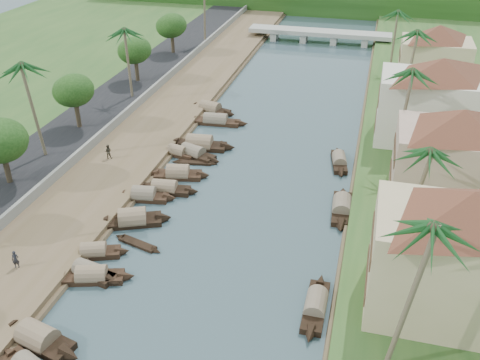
% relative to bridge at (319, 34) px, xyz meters
% --- Properties ---
extents(ground, '(220.00, 220.00, 0.00)m').
position_rel_bridge_xyz_m(ground, '(-0.00, -72.00, -1.72)').
color(ground, '#384E54').
rests_on(ground, ground).
extents(left_bank, '(10.00, 180.00, 0.80)m').
position_rel_bridge_xyz_m(left_bank, '(-16.00, -52.00, -1.32)').
color(left_bank, brown).
rests_on(left_bank, ground).
extents(right_bank, '(16.00, 180.00, 1.20)m').
position_rel_bridge_xyz_m(right_bank, '(19.00, -52.00, -1.12)').
color(right_bank, '#2A4F1F').
rests_on(right_bank, ground).
extents(road, '(8.00, 180.00, 1.40)m').
position_rel_bridge_xyz_m(road, '(-24.50, -52.00, -1.02)').
color(road, black).
rests_on(road, ground).
extents(retaining_wall, '(0.40, 180.00, 1.10)m').
position_rel_bridge_xyz_m(retaining_wall, '(-20.20, -52.00, -0.37)').
color(retaining_wall, slate).
rests_on(retaining_wall, left_bank).
extents(bridge, '(28.00, 4.00, 2.40)m').
position_rel_bridge_xyz_m(bridge, '(0.00, 0.00, 0.00)').
color(bridge, '#9FA096').
rests_on(bridge, ground).
extents(building_near, '(14.85, 14.85, 10.20)m').
position_rel_bridge_xyz_m(building_near, '(18.99, -74.00, 4.66)').
color(building_near, '#CBB388').
rests_on(building_near, right_bank).
extents(building_mid, '(14.11, 14.11, 9.70)m').
position_rel_bridge_xyz_m(building_mid, '(19.99, -58.00, 4.41)').
color(building_mid, tan).
rests_on(building_mid, right_bank).
extents(building_far, '(15.59, 15.59, 10.20)m').
position_rel_bridge_xyz_m(building_far, '(18.99, -44.00, 4.66)').
color(building_far, beige).
rests_on(building_far, right_bank).
extents(building_distant, '(12.62, 12.62, 9.20)m').
position_rel_bridge_xyz_m(building_distant, '(19.99, -24.00, 4.16)').
color(building_distant, '#CBB388').
rests_on(building_distant, right_bank).
extents(sampan_1, '(8.04, 3.57, 2.32)m').
position_rel_bridge_xyz_m(sampan_1, '(-9.45, -83.83, -1.30)').
color(sampan_1, black).
rests_on(sampan_1, ground).
extents(sampan_2, '(7.41, 3.53, 1.97)m').
position_rel_bridge_xyz_m(sampan_2, '(-9.03, -76.64, -1.31)').
color(sampan_2, black).
rests_on(sampan_2, ground).
extents(sampan_3, '(6.84, 2.71, 1.86)m').
position_rel_bridge_xyz_m(sampan_3, '(-9.60, -76.18, -1.32)').
color(sampan_3, black).
rests_on(sampan_3, ground).
extents(sampan_4, '(6.46, 3.53, 1.87)m').
position_rel_bridge_xyz_m(sampan_4, '(-10.44, -73.62, -1.32)').
color(sampan_4, black).
rests_on(sampan_4, ground).
extents(sampan_5, '(7.87, 4.81, 2.45)m').
position_rel_bridge_xyz_m(sampan_5, '(-9.25, -68.09, -1.30)').
color(sampan_5, black).
rests_on(sampan_5, ground).
extents(sampan_6, '(7.15, 2.64, 2.11)m').
position_rel_bridge_xyz_m(sampan_6, '(-9.97, -63.67, -1.31)').
color(sampan_6, black).
rests_on(sampan_6, ground).
extents(sampan_7, '(7.69, 2.46, 2.04)m').
position_rel_bridge_xyz_m(sampan_7, '(-8.43, -61.83, -1.31)').
color(sampan_7, black).
rests_on(sampan_7, ground).
extents(sampan_8, '(7.50, 3.25, 2.26)m').
position_rel_bridge_xyz_m(sampan_8, '(-8.17, -58.47, -1.31)').
color(sampan_8, black).
rests_on(sampan_8, ground).
extents(sampan_9, '(8.19, 4.17, 2.08)m').
position_rel_bridge_xyz_m(sampan_9, '(-8.24, -53.18, -1.31)').
color(sampan_9, black).
rests_on(sampan_9, ground).
extents(sampan_10, '(6.50, 2.60, 1.82)m').
position_rel_bridge_xyz_m(sampan_10, '(-10.09, -53.45, -1.32)').
color(sampan_10, black).
rests_on(sampan_10, ground).
extents(sampan_11, '(9.29, 2.88, 2.57)m').
position_rel_bridge_xyz_m(sampan_11, '(-8.18, -50.82, -1.30)').
color(sampan_11, black).
rests_on(sampan_11, ground).
extents(sampan_12, '(9.22, 2.30, 2.17)m').
position_rel_bridge_xyz_m(sampan_12, '(-8.38, -43.39, -1.31)').
color(sampan_12, black).
rests_on(sampan_12, ground).
extents(sampan_13, '(8.32, 3.65, 2.23)m').
position_rel_bridge_xyz_m(sampan_13, '(-10.30, -39.61, -1.31)').
color(sampan_13, black).
rests_on(sampan_13, ground).
extents(sampan_14, '(1.71, 7.97, 1.97)m').
position_rel_bridge_xyz_m(sampan_14, '(9.46, -75.39, -1.31)').
color(sampan_14, black).
rests_on(sampan_14, ground).
extents(sampan_15, '(2.23, 8.42, 2.23)m').
position_rel_bridge_xyz_m(sampan_15, '(10.15, -60.82, -1.31)').
color(sampan_15, black).
rests_on(sampan_15, ground).
extents(sampan_16, '(2.65, 7.51, 1.86)m').
position_rel_bridge_xyz_m(sampan_16, '(8.91, -50.81, -1.32)').
color(sampan_16, black).
rests_on(sampan_16, ground).
extents(canoe_1, '(5.39, 2.29, 0.87)m').
position_rel_bridge_xyz_m(canoe_1, '(-7.39, -71.16, -1.62)').
color(canoe_1, black).
rests_on(canoe_1, ground).
extents(canoe_2, '(5.56, 1.62, 0.80)m').
position_rel_bridge_xyz_m(canoe_2, '(-7.43, -54.96, -1.62)').
color(canoe_2, black).
rests_on(canoe_2, ground).
extents(palm_0, '(3.20, 3.20, 12.98)m').
position_rel_bridge_xyz_m(palm_0, '(15.00, -80.71, 10.63)').
color(palm_0, brown).
rests_on(palm_0, ground).
extents(palm_1, '(3.20, 3.20, 10.46)m').
position_rel_bridge_xyz_m(palm_1, '(16.00, -65.83, 8.20)').
color(palm_1, brown).
rests_on(palm_1, ground).
extents(palm_2, '(3.20, 3.20, 12.34)m').
position_rel_bridge_xyz_m(palm_2, '(15.00, -51.34, 9.99)').
color(palm_2, brown).
rests_on(palm_2, ground).
extents(palm_3, '(3.20, 3.20, 11.92)m').
position_rel_bridge_xyz_m(palm_3, '(16.00, -33.43, 9.59)').
color(palm_3, brown).
rests_on(palm_3, ground).
extents(palm_5, '(3.20, 3.20, 12.15)m').
position_rel_bridge_xyz_m(palm_5, '(-24.00, -59.63, 10.02)').
color(palm_5, brown).
rests_on(palm_5, ground).
extents(palm_6, '(3.20, 3.20, 11.16)m').
position_rel_bridge_xyz_m(palm_6, '(-22.00, -40.08, 9.06)').
color(palm_6, brown).
rests_on(palm_6, ground).
extents(palm_7, '(3.20, 3.20, 10.83)m').
position_rel_bridge_xyz_m(palm_7, '(14.00, -17.06, 8.55)').
color(palm_7, brown).
rests_on(palm_7, ground).
extents(tree_2, '(5.41, 5.41, 6.99)m').
position_rel_bridge_xyz_m(tree_2, '(-24.00, -66.07, 4.38)').
color(tree_2, '#423625').
rests_on(tree_2, ground).
extents(tree_3, '(4.75, 4.75, 6.81)m').
position_rel_bridge_xyz_m(tree_3, '(-24.00, -51.59, 4.45)').
color(tree_3, '#423625').
rests_on(tree_3, ground).
extents(tree_4, '(4.68, 4.68, 6.68)m').
position_rel_bridge_xyz_m(tree_4, '(-24.00, -33.59, 4.35)').
color(tree_4, '#423625').
rests_on(tree_4, ground).
extents(tree_5, '(4.89, 4.89, 6.76)m').
position_rel_bridge_xyz_m(tree_5, '(-24.00, -18.10, 4.35)').
color(tree_5, '#423625').
rests_on(tree_5, ground).
extents(tree_6, '(4.61, 4.61, 7.38)m').
position_rel_bridge_xyz_m(tree_6, '(24.00, -41.49, 4.86)').
color(tree_6, '#423625').
rests_on(tree_6, ground).
extents(person_near, '(0.69, 0.57, 1.62)m').
position_rel_bridge_xyz_m(person_near, '(-15.38, -77.54, -0.11)').
color(person_near, black).
rests_on(person_near, left_bank).
extents(person_far, '(0.95, 0.82, 1.70)m').
position_rel_bridge_xyz_m(person_far, '(-17.00, -57.54, -0.07)').
color(person_far, '#383227').
rests_on(person_far, left_bank).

